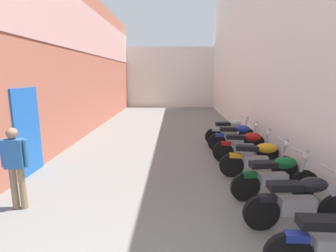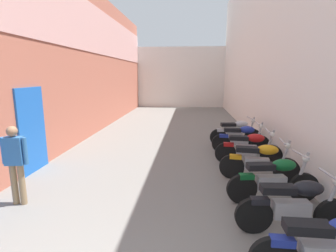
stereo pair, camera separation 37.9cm
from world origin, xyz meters
name	(u,v)px [view 2 (the right image)]	position (x,y,z in m)	size (l,w,h in m)	color
ground_plane	(167,149)	(0.00, 7.87, 0.00)	(35.74, 35.74, 0.00)	slate
building_left	(84,60)	(-3.54, 9.81, 3.08)	(0.45, 19.74, 6.11)	#B76651
building_right	(265,40)	(3.55, 9.87, 3.79)	(0.45, 19.74, 7.58)	silver
building_far_end	(181,77)	(0.00, 20.74, 2.31)	(9.71, 2.00, 4.63)	silver
motorcycle_second	(331,249)	(2.41, 2.22, 0.50)	(1.85, 0.58, 1.04)	black
motorcycle_third	(295,205)	(2.41, 3.27, 0.50)	(1.85, 0.58, 1.04)	black
motorcycle_fourth	(274,179)	(2.41, 4.31, 0.50)	(1.84, 0.58, 1.04)	black
motorcycle_fifth	(259,161)	(2.41, 5.41, 0.50)	(1.85, 0.58, 1.04)	black
motorcycle_sixth	(249,147)	(2.41, 6.56, 0.50)	(1.85, 0.58, 1.04)	black
motorcycle_seventh	(241,138)	(2.41, 7.66, 0.50)	(1.85, 0.58, 1.04)	black
motorcycle_eighth	(236,132)	(2.41, 8.62, 0.50)	(1.85, 0.58, 1.04)	black
pedestrian_mid_alley	(15,159)	(-2.58, 3.84, 0.92)	(0.52, 0.24, 1.57)	#8C7251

